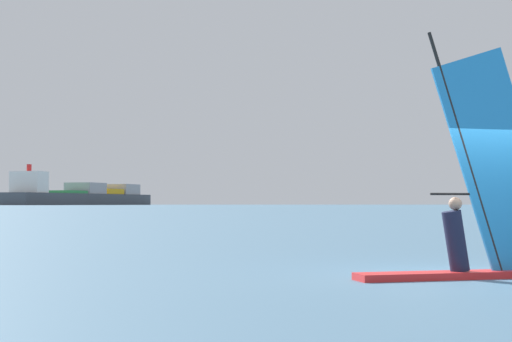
% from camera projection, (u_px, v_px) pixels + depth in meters
% --- Properties ---
extents(ground_plane, '(4000.00, 4000.00, 0.00)m').
position_uv_depth(ground_plane, '(482.00, 277.00, 13.37)').
color(ground_plane, '#476B84').
extents(windsurfer, '(3.72, 1.27, 4.19)m').
position_uv_depth(windsurfer, '(469.00, 214.00, 13.08)').
color(windsurfer, red).
rests_on(windsurfer, ground_plane).
extents(cargo_ship, '(103.31, 202.65, 34.41)m').
position_uv_depth(cargo_ship, '(82.00, 196.00, 733.48)').
color(cargo_ship, '#3F444C').
rests_on(cargo_ship, ground_plane).
extents(distant_headland, '(1071.49, 373.17, 42.65)m').
position_uv_depth(distant_headland, '(432.00, 193.00, 1552.14)').
color(distant_headland, '#60665B').
rests_on(distant_headland, ground_plane).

